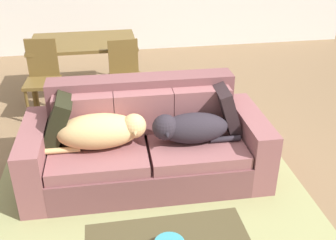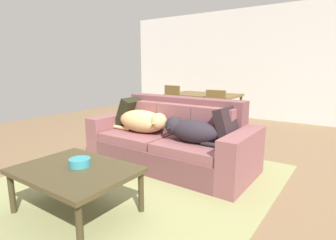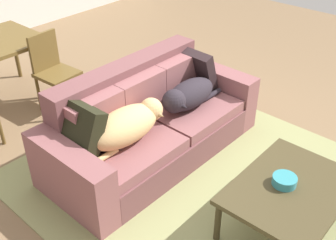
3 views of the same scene
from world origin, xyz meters
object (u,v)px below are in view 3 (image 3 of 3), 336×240
Objects in this scene: dog_on_left_cushion at (128,125)px; dog_on_right_cushion at (187,96)px; throw_pillow_by_left_arm at (78,131)px; bowl_on_coffee_table at (284,181)px; coffee_table at (290,191)px; couch at (149,124)px; throw_pillow_by_right_arm at (196,70)px; dining_chair_near_right at (53,68)px.

dog_on_left_cushion reaches higher than dog_on_right_cushion.
throw_pillow_by_left_arm is 1.68m from bowl_on_coffee_table.
dog_on_left_cushion is 1.43m from coffee_table.
couch is 4.81× the size of throw_pillow_by_left_arm.
throw_pillow_by_right_arm reaches higher than dog_on_right_cushion.
dog_on_left_cushion is 1.02× the size of dining_chair_near_right.
throw_pillow_by_right_arm is (1.15, 0.16, 0.05)m from dog_on_left_cushion.
throw_pillow_by_left_arm reaches higher than bowl_on_coffee_table.
throw_pillow_by_left_arm is 0.44× the size of coffee_table.
dog_on_left_cushion is 0.43m from throw_pillow_by_left_arm.
throw_pillow_by_right_arm is at bearing -1.09° from throw_pillow_by_left_arm.
dining_chair_near_right is at bearing 121.56° from throw_pillow_by_right_arm.
dog_on_right_cushion is at bearing -24.91° from couch.
dog_on_left_cushion is 2.03× the size of throw_pillow_by_right_arm.
dog_on_left_cushion is at bearing -161.18° from couch.
dog_on_left_cushion is 0.75m from dog_on_right_cushion.
bowl_on_coffee_table reaches higher than coffee_table.
dog_on_right_cushion is 1.39m from coffee_table.
couch is 2.78× the size of dog_on_right_cushion.
dining_chair_near_right is (-0.44, 1.58, -0.05)m from dog_on_right_cushion.
throw_pillow_by_right_arm is at bearing 62.61° from coffee_table.
couch is at bearing 155.09° from dog_on_right_cushion.
dining_chair_near_right is (-0.84, 1.37, -0.11)m from throw_pillow_by_right_arm.
dog_on_right_cushion is at bearing 73.69° from coffee_table.
dog_on_right_cushion is 1.73× the size of throw_pillow_by_left_arm.
dining_chair_near_right is (0.70, 1.34, -0.12)m from throw_pillow_by_left_arm.
dog_on_left_cushion is at bearing -105.13° from dining_chair_near_right.
couch is 2.42× the size of dog_on_left_cushion.
dog_on_left_cushion is at bearing -25.74° from throw_pillow_by_left_arm.
throw_pillow_by_right_arm is (0.41, 0.21, 0.06)m from dog_on_right_cushion.
dog_on_left_cushion is 1.99× the size of throw_pillow_by_left_arm.
couch is at bearing -90.63° from dining_chair_near_right.
coffee_table is (-0.79, -1.53, -0.23)m from throw_pillow_by_right_arm.
couch is 1.42m from dining_chair_near_right.
couch is 1.50m from coffee_table.
bowl_on_coffee_table is at bearing -63.81° from throw_pillow_by_left_arm.
dining_chair_near_right is (-0.07, 1.40, 0.17)m from couch.
throw_pillow_by_right_arm reaches higher than coffee_table.
dining_chair_near_right is at bearing 62.61° from throw_pillow_by_left_arm.
coffee_table is (0.74, -1.56, -0.24)m from throw_pillow_by_left_arm.
throw_pillow_by_left_arm is at bearing 155.35° from dog_on_left_cushion.
dining_chair_near_right reaches higher than dog_on_right_cushion.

